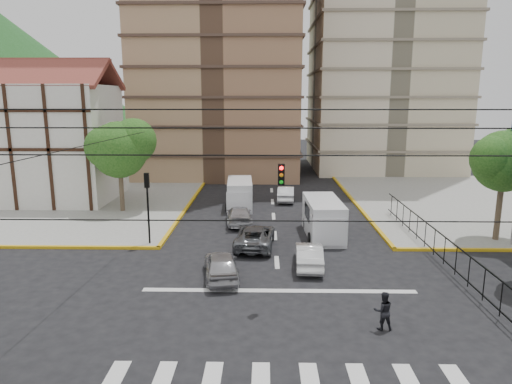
{
  "coord_description": "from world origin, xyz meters",
  "views": [
    {
      "loc": [
        -0.71,
        -19.03,
        9.02
      ],
      "look_at": [
        -1.16,
        4.98,
        4.0
      ],
      "focal_mm": 32.0,
      "sensor_mm": 36.0,
      "label": 1
    }
  ],
  "objects_px": {
    "car_white_front_right": "(309,255)",
    "pedestrian_crosswalk": "(383,311)",
    "van_left_lane": "(240,195)",
    "car_silver_front_left": "(221,265)",
    "van_right_lane": "(324,220)",
    "traffic_light_nw": "(147,196)"
  },
  "relations": [
    {
      "from": "van_right_lane",
      "to": "traffic_light_nw",
      "type": "bearing_deg",
      "value": -172.39
    },
    {
      "from": "van_left_lane",
      "to": "car_silver_front_left",
      "type": "height_order",
      "value": "van_left_lane"
    },
    {
      "from": "car_white_front_right",
      "to": "pedestrian_crosswalk",
      "type": "bearing_deg",
      "value": 111.25
    },
    {
      "from": "car_silver_front_left",
      "to": "pedestrian_crosswalk",
      "type": "distance_m",
      "value": 8.55
    },
    {
      "from": "van_left_lane",
      "to": "car_silver_front_left",
      "type": "distance_m",
      "value": 14.99
    },
    {
      "from": "traffic_light_nw",
      "to": "van_left_lane",
      "type": "distance_m",
      "value": 11.31
    },
    {
      "from": "van_right_lane",
      "to": "car_white_front_right",
      "type": "bearing_deg",
      "value": -107.53
    },
    {
      "from": "van_right_lane",
      "to": "van_left_lane",
      "type": "xyz_separation_m",
      "value": [
        -5.92,
        8.03,
        -0.08
      ]
    },
    {
      "from": "car_silver_front_left",
      "to": "car_white_front_right",
      "type": "xyz_separation_m",
      "value": [
        4.58,
        1.66,
        -0.05
      ]
    },
    {
      "from": "traffic_light_nw",
      "to": "pedestrian_crosswalk",
      "type": "relative_size",
      "value": 2.8
    },
    {
      "from": "traffic_light_nw",
      "to": "car_silver_front_left",
      "type": "bearing_deg",
      "value": -45.84
    },
    {
      "from": "van_left_lane",
      "to": "pedestrian_crosswalk",
      "type": "distance_m",
      "value": 21.2
    },
    {
      "from": "car_white_front_right",
      "to": "pedestrian_crosswalk",
      "type": "distance_m",
      "value": 7.14
    },
    {
      "from": "van_right_lane",
      "to": "car_silver_front_left",
      "type": "bearing_deg",
      "value": -133.15
    },
    {
      "from": "van_right_lane",
      "to": "car_white_front_right",
      "type": "distance_m",
      "value": 5.52
    },
    {
      "from": "van_left_lane",
      "to": "car_white_front_right",
      "type": "bearing_deg",
      "value": -74.45
    },
    {
      "from": "van_left_lane",
      "to": "pedestrian_crosswalk",
      "type": "bearing_deg",
      "value": -74.41
    },
    {
      "from": "car_white_front_right",
      "to": "pedestrian_crosswalk",
      "type": "xyz_separation_m",
      "value": [
        2.28,
        -6.76,
        0.13
      ]
    },
    {
      "from": "car_white_front_right",
      "to": "pedestrian_crosswalk",
      "type": "height_order",
      "value": "pedestrian_crosswalk"
    },
    {
      "from": "car_silver_front_left",
      "to": "pedestrian_crosswalk",
      "type": "height_order",
      "value": "pedestrian_crosswalk"
    },
    {
      "from": "traffic_light_nw",
      "to": "van_left_lane",
      "type": "height_order",
      "value": "traffic_light_nw"
    },
    {
      "from": "pedestrian_crosswalk",
      "to": "van_right_lane",
      "type": "bearing_deg",
      "value": -89.19
    }
  ]
}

